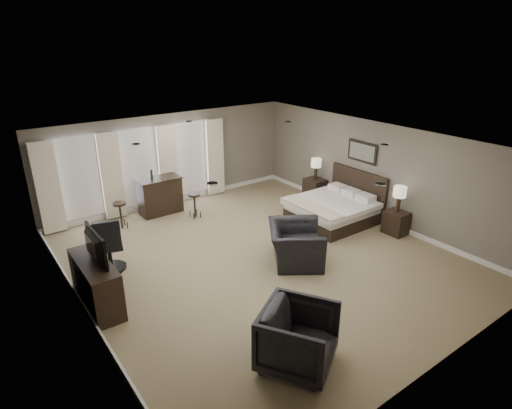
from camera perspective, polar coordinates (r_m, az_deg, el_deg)
room at (r=9.07m, az=0.47°, el=0.13°), size 7.60×8.60×2.64m
window_bay at (r=12.09m, az=-15.20°, el=4.49°), size 5.25×0.20×2.30m
bed at (r=11.22m, az=9.72°, el=0.49°), size 1.96×1.87×1.25m
nightstand_near at (r=11.15m, az=18.14°, el=-2.31°), size 0.44×0.54×0.59m
nightstand_far at (r=12.88m, az=7.84°, el=2.01°), size 0.49×0.59×0.65m
lamp_near at (r=10.92m, az=18.52°, el=0.65°), size 0.31×0.31×0.65m
lamp_far at (r=12.68m, az=7.99°, el=4.71°), size 0.30×0.30×0.62m
wall_art at (r=11.68m, az=13.96°, el=6.82°), size 0.04×0.96×0.56m
dresser at (r=8.37m, az=-20.52°, el=-9.86°), size 0.50×1.56×0.91m
tv at (r=8.12m, az=-21.01°, el=-6.73°), size 0.58×1.01×0.13m
armchair_near at (r=9.26m, az=5.29°, el=-4.48°), size 1.42×1.54×1.13m
armchair_far at (r=6.60m, az=5.66°, el=-16.97°), size 1.39×1.37×1.07m
bar_counter at (r=12.04m, az=-12.68°, el=1.18°), size 1.17×0.61×1.02m
bar_stool_left at (r=11.40m, az=-17.58°, el=-1.41°), size 0.37×0.37×0.70m
bar_stool_right at (r=11.62m, az=-8.17°, el=-0.14°), size 0.34×0.34×0.69m
desk_chair at (r=9.41m, az=-19.12°, el=-4.94°), size 0.76×0.76×1.21m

